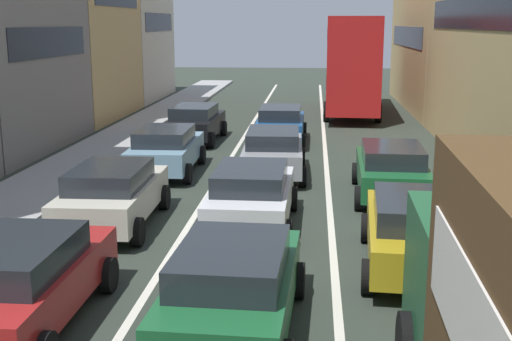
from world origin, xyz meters
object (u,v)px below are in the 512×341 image
Objects in this scene: coupe_centre_lane_fourth at (273,151)px; sedan_right_lane_behind_truck at (415,230)px; hatchback_centre_lane_third at (251,195)px; sedan_left_lane_fifth at (195,122)px; sedan_centre_lane_fifth at (281,124)px; bus_mid_queue_primary at (353,60)px; wagon_left_lane_second at (20,280)px; sedan_left_lane_fourth at (166,149)px; sedan_centre_lane_second at (233,286)px; wagon_right_lane_far at (391,169)px; sedan_left_lane_third at (113,194)px.

coupe_centre_lane_fourth is 8.52m from sedan_right_lane_behind_truck.
coupe_centre_lane_fourth is at bearing -1.31° from hatchback_centre_lane_third.
sedan_right_lane_behind_truck is (6.84, -13.82, 0.00)m from sedan_left_lane_fifth.
sedan_centre_lane_fifth is 0.41× the size of bus_mid_queue_primary.
hatchback_centre_lane_third is 11.91m from sedan_left_lane_fifth.
wagon_left_lane_second is 17.00m from sedan_left_lane_fifth.
sedan_centre_lane_fifth is at bearing 17.48° from sedan_right_lane_behind_truck.
sedan_left_lane_fourth is (-0.15, 11.09, 0.00)m from wagon_left_lane_second.
wagon_right_lane_far is (3.37, 8.59, 0.00)m from sedan_centre_lane_second.
sedan_centre_lane_second is at bearing -147.74° from sedan_left_lane_third.
hatchback_centre_lane_third is 4.21m from sedan_right_lane_behind_truck.
wagon_right_lane_far is at bearing -110.48° from sedan_left_lane_fourth.
sedan_centre_lane_second is 1.01× the size of hatchback_centre_lane_third.
wagon_left_lane_second is (-3.37, -0.08, 0.00)m from sedan_centre_lane_second.
sedan_left_lane_fourth is (-3.45, 0.04, 0.00)m from coupe_centre_lane_fourth.
sedan_centre_lane_second is 17.31m from sedan_left_lane_fifth.
wagon_left_lane_second is 0.99× the size of sedan_left_lane_fifth.
coupe_centre_lane_fourth is 1.00× the size of sedan_left_lane_fifth.
hatchback_centre_lane_third is at bearing 58.93° from sedan_right_lane_behind_truck.
bus_mid_queue_primary is at bearing -13.92° from coupe_centre_lane_fourth.
sedan_centre_lane_second is at bearing -177.00° from hatchback_centre_lane_third.
sedan_centre_lane_second is 1.00× the size of wagon_right_lane_far.
wagon_right_lane_far is (3.43, -2.38, 0.00)m from coupe_centre_lane_fourth.
wagon_left_lane_second is 17.19m from sedan_centre_lane_fifth.
sedan_left_lane_fifth and wagon_right_lane_far have the same top height.
sedan_left_lane_third is at bearing 178.67° from sedan_left_lane_fourth.
sedan_left_lane_fourth is at bearing 149.63° from sedan_centre_lane_fifth.
sedan_centre_lane_fifth is 10.05m from bus_mid_queue_primary.
bus_mid_queue_primary is at bearing -19.29° from sedan_left_lane_third.
sedan_centre_lane_fifth is at bearing -1.08° from coupe_centre_lane_fourth.
wagon_right_lane_far is at bearing -66.00° from sedan_left_lane_third.
sedan_centre_lane_second and sedan_left_lane_third have the same top height.
bus_mid_queue_primary reaches higher than hatchback_centre_lane_third.
hatchback_centre_lane_third and sedan_left_lane_fifth have the same top height.
sedan_centre_lane_fifth is at bearing 2.42° from sedan_centre_lane_second.
sedan_centre_lane_second and sedan_right_lane_behind_truck have the same top height.
sedan_centre_lane_second is at bearing -163.41° from sedan_left_lane_fourth.
wagon_left_lane_second is at bearing 168.19° from bus_mid_queue_primary.
sedan_left_lane_third is 7.11m from sedan_right_lane_behind_truck.
bus_mid_queue_primary is (6.57, 26.14, 2.03)m from wagon_left_lane_second.
sedan_left_lane_fourth is at bearing 158.24° from bus_mid_queue_primary.
sedan_left_lane_fourth is 1.00× the size of wagon_right_lane_far.
coupe_centre_lane_fourth is 1.00× the size of sedan_left_lane_fourth.
sedan_centre_lane_fifth is 14.09m from sedan_right_lane_behind_truck.
sedan_left_lane_third is at bearing 93.55° from hatchback_centre_lane_third.
bus_mid_queue_primary is (3.26, 15.09, 2.03)m from coupe_centre_lane_fourth.
hatchback_centre_lane_third and coupe_centre_lane_fourth have the same top height.
sedan_left_lane_third is (-3.54, 5.33, 0.00)m from sedan_centre_lane_second.
wagon_left_lane_second is 11.54m from coupe_centre_lane_fourth.
hatchback_centre_lane_third is 0.99× the size of sedan_left_lane_third.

